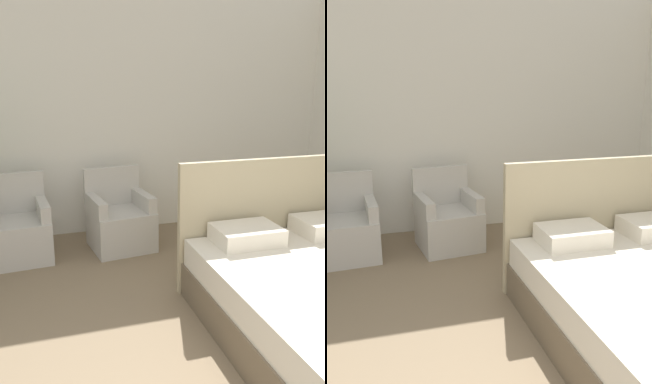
{
  "view_description": "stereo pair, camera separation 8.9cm",
  "coord_description": "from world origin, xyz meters",
  "views": [
    {
      "loc": [
        -0.84,
        -0.93,
        1.82
      ],
      "look_at": [
        0.34,
        2.9,
        0.76
      ],
      "focal_mm": 40.0,
      "sensor_mm": 36.0,
      "label": 1
    },
    {
      "loc": [
        -0.76,
        -0.95,
        1.82
      ],
      "look_at": [
        0.34,
        2.9,
        0.76
      ],
      "focal_mm": 40.0,
      "sensor_mm": 36.0,
      "label": 2
    }
  ],
  "objects": [
    {
      "name": "armchair_near_window_left",
      "position": [
        -1.05,
        3.5,
        0.28
      ],
      "size": [
        0.69,
        0.66,
        0.87
      ],
      "rotation": [
        0.0,
        0.0,
        0.08
      ],
      "color": "#B7B2A8",
      "rests_on": "ground_plane"
    },
    {
      "name": "armchair_near_window_right",
      "position": [
        0.04,
        3.5,
        0.28
      ],
      "size": [
        0.71,
        0.69,
        0.87
      ],
      "rotation": [
        0.0,
        0.0,
        0.12
      ],
      "color": "#B7B2A8",
      "rests_on": "ground_plane"
    },
    {
      "name": "wall_back",
      "position": [
        0.0,
        4.14,
        1.45
      ],
      "size": [
        10.0,
        0.06,
        2.9
      ],
      "color": "silver",
      "rests_on": "ground_plane"
    }
  ]
}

